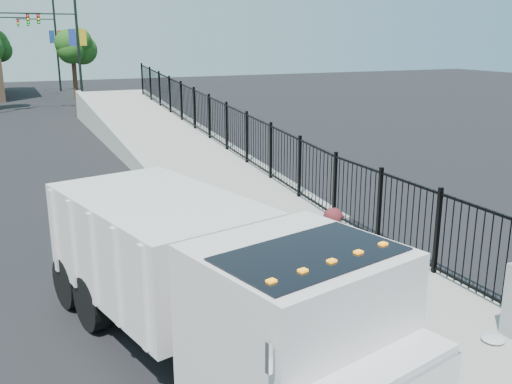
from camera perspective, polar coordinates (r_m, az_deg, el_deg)
name	(u,v)px	position (r m, az deg, el deg)	size (l,w,h in m)	color
ground	(283,309)	(10.87, 2.71, -11.64)	(120.00, 120.00, 0.00)	black
sidewalk	(438,335)	(10.38, 17.74, -13.44)	(3.55, 12.00, 0.12)	#9E998E
curb	(341,359)	(9.32, 8.47, -16.21)	(0.30, 12.00, 0.16)	#ADAAA3
ramp	(165,149)	(25.95, -9.08, 4.24)	(3.95, 24.00, 1.70)	#9E998E
iron_fence	(227,142)	(22.47, -2.94, 5.03)	(0.10, 28.00, 1.80)	black
truck	(212,280)	(8.63, -4.43, -8.73)	(4.04, 7.72, 2.53)	black
worker	(332,262)	(10.14, 7.65, -6.91)	(0.72, 0.48, 1.98)	maroon
debris	(493,339)	(10.33, 22.60, -13.39)	(0.38, 0.38, 0.10)	silver
light_pole_1	(73,44)	(41.83, -17.79, 13.92)	(3.78, 0.22, 8.00)	black
light_pole_3	(53,42)	(55.79, -19.65, 13.96)	(3.78, 0.22, 8.00)	black
tree_1	(73,49)	(48.09, -17.88, 13.46)	(2.14, 2.14, 5.07)	#382314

